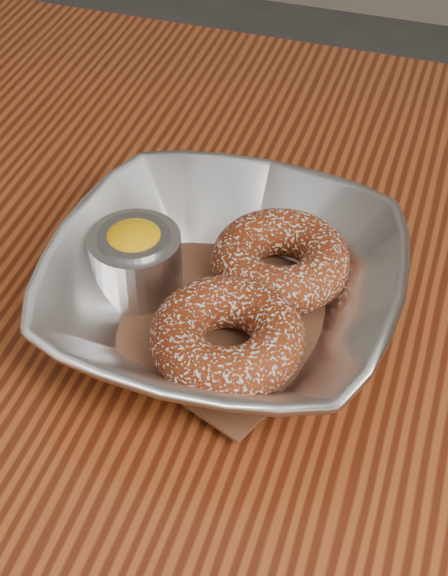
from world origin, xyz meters
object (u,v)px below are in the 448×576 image
(serving_bowl, at_px, (224,292))
(donut_front, at_px, (227,337))
(table, at_px, (371,484))
(ramekin, at_px, (136,258))
(donut_back, at_px, (280,261))

(serving_bowl, height_order, donut_front, serving_bowl)
(table, xyz_separation_m, ramekin, (-0.17, 0.03, 0.13))
(serving_bowl, xyz_separation_m, ramekin, (-0.06, 0.01, 0.01))
(table, relative_size, serving_bowl, 5.46)
(donut_back, distance_m, ramekin, 0.09)
(ramekin, bearing_deg, donut_front, -29.73)
(donut_back, bearing_deg, ramekin, -159.28)
(ramekin, bearing_deg, donut_back, 20.72)
(table, relative_size, ramekin, 20.22)
(donut_front, distance_m, ramekin, 0.09)
(serving_bowl, relative_size, ramekin, 3.71)
(serving_bowl, bearing_deg, ramekin, 173.57)
(donut_back, bearing_deg, table, -36.40)
(donut_back, relative_size, ramekin, 1.52)
(serving_bowl, height_order, ramekin, ramekin)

